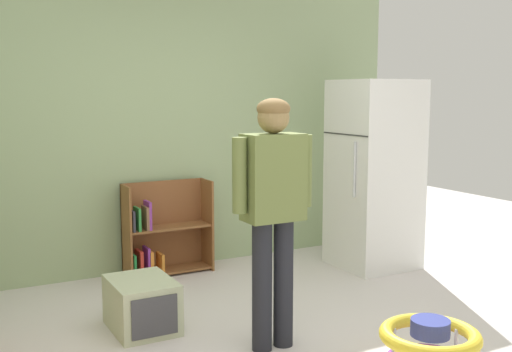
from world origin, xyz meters
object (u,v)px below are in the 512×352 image
Objects in this scene: bookshelf at (162,234)px; pet_carrier at (142,305)px; refrigerator at (374,174)px; standing_person at (273,200)px; baby_walker at (430,346)px.

pet_carrier is at bearing -115.70° from bookshelf.
bookshelf is 1.38m from pet_carrier.
refrigerator is 2.08m from bookshelf.
standing_person is 1.25m from pet_carrier.
bookshelf is 2.04m from standing_person.
baby_walker is (0.72, -2.69, -0.21)m from bookshelf.
baby_walker is at bearing -74.98° from bookshelf.
bookshelf is 0.52× the size of standing_person.
pet_carrier reaches higher than baby_walker.
bookshelf is at bearing 64.30° from pet_carrier.
pet_carrier is at bearing 132.85° from standing_person.
refrigerator reaches higher than bookshelf.
baby_walker is at bearing -47.91° from pet_carrier.
bookshelf is 2.79m from baby_walker.
pet_carrier is at bearing 132.09° from baby_walker.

